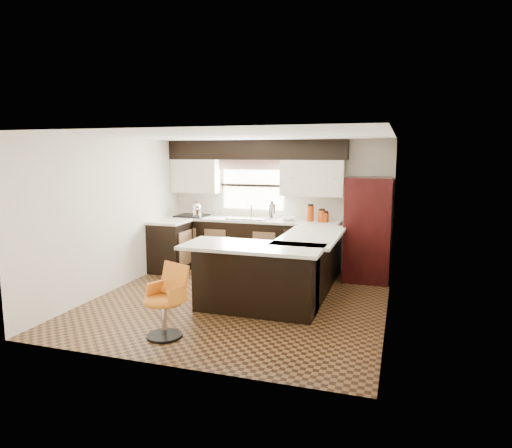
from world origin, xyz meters
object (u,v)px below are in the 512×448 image
(peninsula_return, at_px, (256,279))
(refrigerator, at_px, (368,229))
(bar_chair, at_px, (163,302))
(peninsula_long, at_px, (308,266))

(peninsula_return, xyz_separation_m, refrigerator, (1.33, 2.10, 0.43))
(refrigerator, height_order, bar_chair, refrigerator)
(peninsula_return, xyz_separation_m, bar_chair, (-0.76, -1.19, -0.02))
(refrigerator, xyz_separation_m, bar_chair, (-2.08, -3.29, -0.45))
(peninsula_return, distance_m, refrigerator, 2.52)
(refrigerator, bearing_deg, bar_chair, -122.37)
(refrigerator, distance_m, bar_chair, 3.92)
(peninsula_return, height_order, refrigerator, refrigerator)
(peninsula_long, height_order, peninsula_return, same)
(peninsula_return, bearing_deg, bar_chair, -122.43)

